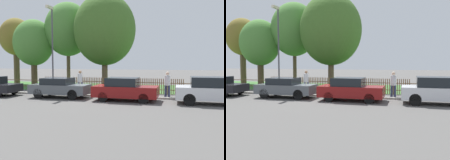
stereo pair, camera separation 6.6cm
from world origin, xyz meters
The scene contains 15 objects.
ground_plane centered at (0.00, 0.00, 0.00)m, with size 120.00×120.00×0.00m, color #565451.
kerb_stone centered at (0.00, 0.10, 0.06)m, with size 41.56×0.20×0.12m, color #B2ADA3.
grass_strip centered at (0.00, 6.32, 0.01)m, with size 41.56×7.58×0.01m, color #3D7033.
park_fence centered at (0.00, 2.54, 0.57)m, with size 41.56×0.05×1.15m.
parked_car_navy_estate centered at (-2.37, -1.03, 0.69)m, with size 3.90×1.83×1.31m.
parked_car_red_compact centered at (2.11, -1.17, 0.71)m, with size 3.91×1.80×1.41m.
parked_car_white_van centered at (7.02, -1.13, 0.78)m, with size 3.93×1.81×1.54m.
covered_motorcycle centered at (1.44, 1.72, 0.68)m, with size 2.00×0.84×1.10m.
tree_nearest_kerb centered at (-12.01, 7.46, 5.01)m, with size 3.49×3.49×7.11m.
tree_behind_motorcycle centered at (-8.81, 5.90, 4.24)m, with size 3.96×3.96×6.56m.
tree_mid_park centered at (-5.52, 6.87, 5.57)m, with size 4.59×4.59×8.23m.
tree_far_left centered at (-1.37, 5.77, 5.26)m, with size 5.59×5.59×8.49m.
pedestrian_near_fence centered at (4.54, 0.66, 0.98)m, with size 0.46×0.46×1.73m.
pedestrian_by_lamp centered at (-1.94, 1.41, 0.98)m, with size 0.46×0.46×1.73m.
street_lamp centered at (-3.72, 0.41, 3.93)m, with size 0.20×0.79×6.34m.
Camera 2 is at (5.55, -15.95, 2.38)m, focal length 40.00 mm.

